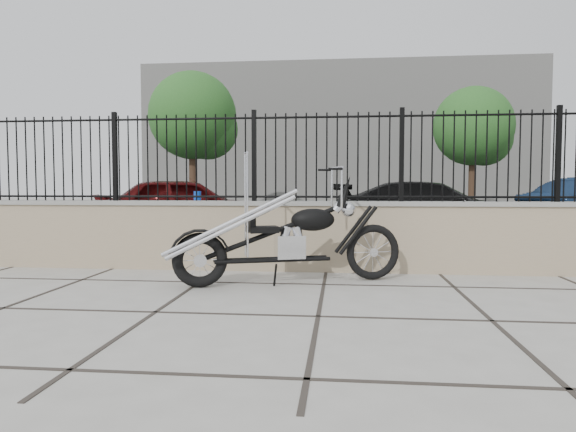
# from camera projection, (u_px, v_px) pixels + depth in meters

# --- Properties ---
(ground_plane) EXTENTS (90.00, 90.00, 0.00)m
(ground_plane) POSITION_uv_depth(u_px,v_px,m) (318.00, 317.00, 4.57)
(ground_plane) COLOR #99968E
(ground_plane) RESTS_ON ground
(parking_lot) EXTENTS (30.00, 30.00, 0.00)m
(parking_lot) POSITION_uv_depth(u_px,v_px,m) (335.00, 222.00, 16.98)
(parking_lot) COLOR black
(parking_lot) RESTS_ON ground
(retaining_wall) EXTENTS (14.00, 0.36, 0.96)m
(retaining_wall) POSITION_uv_depth(u_px,v_px,m) (326.00, 236.00, 7.03)
(retaining_wall) COLOR gray
(retaining_wall) RESTS_ON ground_plane
(iron_fence) EXTENTS (14.00, 0.08, 1.20)m
(iron_fence) POSITION_uv_depth(u_px,v_px,m) (327.00, 157.00, 6.96)
(iron_fence) COLOR black
(iron_fence) RESTS_ON retaining_wall
(background_building) EXTENTS (22.00, 6.00, 8.00)m
(background_building) POSITION_uv_depth(u_px,v_px,m) (338.00, 139.00, 30.65)
(background_building) COLOR beige
(background_building) RESTS_ON ground_plane
(chopper_motorcycle) EXTENTS (2.65, 1.30, 1.59)m
(chopper_motorcycle) POSITION_uv_depth(u_px,v_px,m) (285.00, 217.00, 6.07)
(chopper_motorcycle) COLOR black
(chopper_motorcycle) RESTS_ON ground_plane
(car_red) EXTENTS (4.39, 2.91, 1.39)m
(car_red) POSITION_uv_depth(u_px,v_px,m) (186.00, 206.00, 11.99)
(car_red) COLOR #3E0809
(car_red) RESTS_ON parking_lot
(car_black) EXTENTS (4.57, 2.28, 1.27)m
(car_black) POSITION_uv_depth(u_px,v_px,m) (432.00, 209.00, 11.71)
(car_black) COLOR black
(car_black) RESTS_ON parking_lot
(bollard_a) EXTENTS (0.15, 0.15, 1.08)m
(bollard_a) POSITION_uv_depth(u_px,v_px,m) (198.00, 221.00, 9.13)
(bollard_a) COLOR blue
(bollard_a) RESTS_ON ground_plane
(bollard_b) EXTENTS (0.11, 0.11, 0.88)m
(bollard_b) POSITION_uv_depth(u_px,v_px,m) (501.00, 228.00, 8.94)
(bollard_b) COLOR #0E38DA
(bollard_b) RESTS_ON ground_plane
(tree_left) EXTENTS (3.55, 3.55, 5.99)m
(tree_left) POSITION_uv_depth(u_px,v_px,m) (193.00, 112.00, 20.81)
(tree_left) COLOR #382619
(tree_left) RESTS_ON ground_plane
(tree_right) EXTENTS (3.12, 3.12, 5.26)m
(tree_right) POSITION_uv_depth(u_px,v_px,m) (473.00, 123.00, 20.27)
(tree_right) COLOR #382619
(tree_right) RESTS_ON ground_plane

